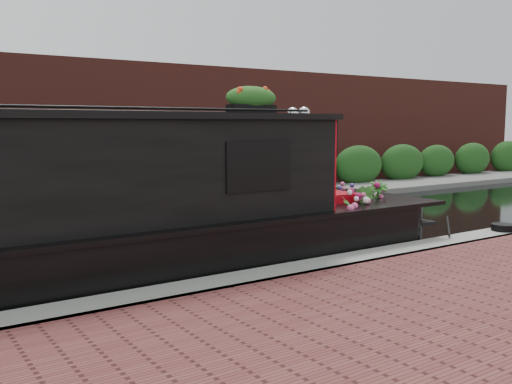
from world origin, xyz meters
TOP-DOWN VIEW (x-y plane):
  - ground at (0.00, 0.00)m, footprint 80.00×80.00m
  - near_bank_coping at (0.00, -3.30)m, footprint 40.00×0.60m
  - far_bank_path at (0.00, 4.20)m, footprint 40.00×2.40m
  - far_hedge at (0.00, 5.10)m, footprint 40.00×1.10m
  - far_brick_wall at (0.00, 7.20)m, footprint 40.00×1.00m
  - narrowboat at (-3.67, -1.81)m, footprint 12.80×2.31m
  - rope_fender at (3.25, -1.81)m, footprint 0.34×0.45m
  - coiled_mooring_rope at (4.30, -3.29)m, footprint 0.40×0.40m

SIDE VIEW (x-z plane):
  - ground at x=0.00m, z-range 0.00..0.00m
  - near_bank_coping at x=0.00m, z-range -0.25..0.25m
  - far_bank_path at x=0.00m, z-range -0.17..0.17m
  - far_hedge at x=0.00m, z-range -1.40..1.40m
  - far_brick_wall at x=0.00m, z-range -4.00..4.00m
  - rope_fender at x=3.25m, z-range 0.00..0.34m
  - coiled_mooring_rope at x=4.30m, z-range 0.25..0.37m
  - narrowboat at x=-3.67m, z-range -0.60..2.39m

